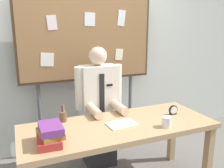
# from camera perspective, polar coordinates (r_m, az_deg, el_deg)

# --- Properties ---
(back_wall) EXTENTS (6.40, 0.08, 2.70)m
(back_wall) POSITION_cam_1_polar(r_m,az_deg,el_deg) (3.18, -6.95, 8.76)
(back_wall) COLOR silver
(back_wall) RESTS_ON ground_plane
(desk) EXTENTS (1.81, 0.71, 0.72)m
(desk) POSITION_cam_1_polar(r_m,az_deg,el_deg) (2.30, 1.67, -11.56)
(desk) COLOR tan
(desk) RESTS_ON ground_plane
(person) EXTENTS (0.55, 0.56, 1.40)m
(person) POSITION_cam_1_polar(r_m,az_deg,el_deg) (2.77, -3.11, -6.75)
(person) COLOR #2D2D33
(person) RESTS_ON ground_plane
(bulletin_board) EXTENTS (1.69, 0.09, 1.99)m
(bulletin_board) POSITION_cam_1_polar(r_m,az_deg,el_deg) (2.97, -5.90, 10.34)
(bulletin_board) COLOR #4C3823
(bulletin_board) RESTS_ON ground_plane
(book_stack) EXTENTS (0.21, 0.28, 0.16)m
(book_stack) POSITION_cam_1_polar(r_m,az_deg,el_deg) (1.95, -14.63, -11.60)
(book_stack) COLOR #B22D2D
(book_stack) RESTS_ON desk
(open_notebook) EXTENTS (0.28, 0.20, 0.01)m
(open_notebook) POSITION_cam_1_polar(r_m,az_deg,el_deg) (2.25, 2.34, -9.55)
(open_notebook) COLOR #F4EFCC
(open_notebook) RESTS_ON desk
(desk_clock) EXTENTS (0.10, 0.04, 0.10)m
(desk_clock) POSITION_cam_1_polar(r_m,az_deg,el_deg) (2.57, 14.42, -6.12)
(desk_clock) COLOR black
(desk_clock) RESTS_ON desk
(coffee_mug) EXTENTS (0.09, 0.09, 0.10)m
(coffee_mug) POSITION_cam_1_polar(r_m,az_deg,el_deg) (2.25, 12.92, -8.81)
(coffee_mug) COLOR white
(coffee_mug) RESTS_ON desk
(pen_holder) EXTENTS (0.07, 0.07, 0.16)m
(pen_holder) POSITION_cam_1_polar(r_m,az_deg,el_deg) (2.36, -11.63, -7.62)
(pen_holder) COLOR brown
(pen_holder) RESTS_ON desk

